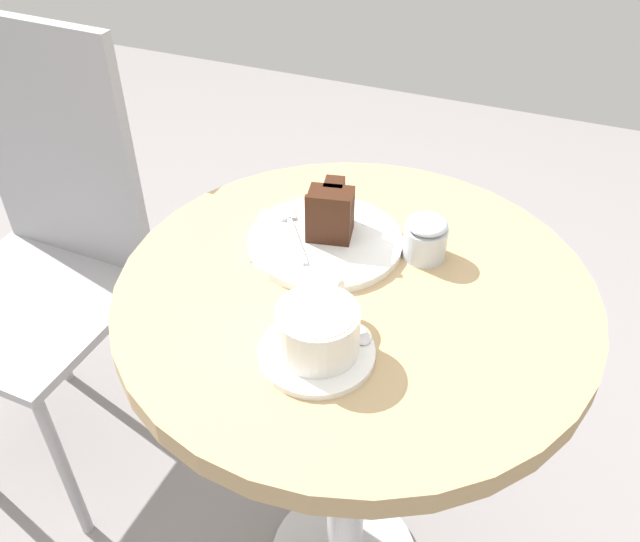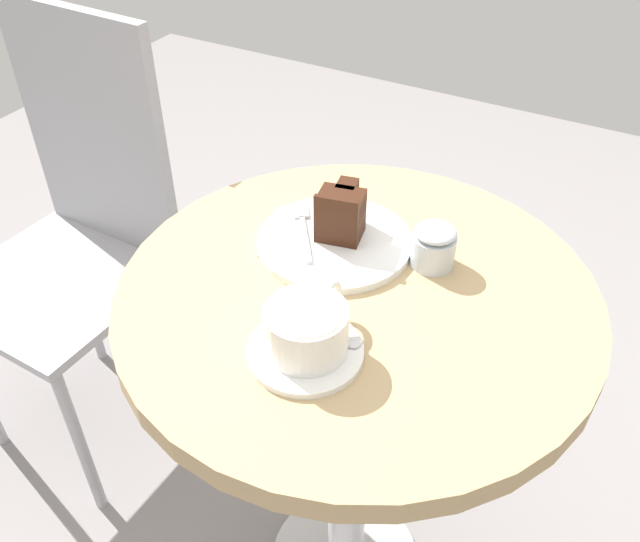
{
  "view_description": "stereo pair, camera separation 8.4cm",
  "coord_description": "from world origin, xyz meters",
  "views": [
    {
      "loc": [
        -0.67,
        -0.21,
        1.33
      ],
      "look_at": [
        -0.04,
        0.04,
        0.78
      ],
      "focal_mm": 38.0,
      "sensor_mm": 36.0,
      "label": 1
    },
    {
      "loc": [
        -0.63,
        -0.29,
        1.33
      ],
      "look_at": [
        -0.04,
        0.04,
        0.78
      ],
      "focal_mm": 38.0,
      "sensor_mm": 36.0,
      "label": 2
    }
  ],
  "objects": [
    {
      "name": "sugar_pot",
      "position": [
        0.1,
        -0.07,
        0.77
      ],
      "size": [
        0.06,
        0.06,
        0.06
      ],
      "color": "silver",
      "rests_on": "cafe_table"
    },
    {
      "name": "napkin",
      "position": [
        0.07,
        0.11,
        0.74
      ],
      "size": [
        0.18,
        0.17,
        0.0
      ],
      "rotation": [
        0.0,
        0.0,
        3.48
      ],
      "color": "tan",
      "rests_on": "cafe_table"
    },
    {
      "name": "cake_plate",
      "position": [
        0.07,
        0.07,
        0.74
      ],
      "size": [
        0.23,
        0.23,
        0.01
      ],
      "color": "white",
      "rests_on": "cafe_table"
    },
    {
      "name": "coffee_cup",
      "position": [
        -0.14,
        0.0,
        0.78
      ],
      "size": [
        0.14,
        0.1,
        0.06
      ],
      "color": "white",
      "rests_on": "saucer"
    },
    {
      "name": "cafe_table",
      "position": [
        0.0,
        0.0,
        0.6
      ],
      "size": [
        0.65,
        0.65,
        0.74
      ],
      "color": "tan",
      "rests_on": "ground"
    },
    {
      "name": "saucer",
      "position": [
        -0.14,
        0.0,
        0.74
      ],
      "size": [
        0.14,
        0.14,
        0.01
      ],
      "color": "white",
      "rests_on": "cafe_table"
    },
    {
      "name": "cafe_chair",
      "position": [
        0.12,
        0.68,
        0.55
      ],
      "size": [
        0.39,
        0.39,
        0.95
      ],
      "rotation": [
        0.0,
        0.0,
        4.67
      ],
      "color": "#9E9EA3",
      "rests_on": "ground"
    },
    {
      "name": "teaspoon",
      "position": [
        -0.1,
        -0.02,
        0.75
      ],
      "size": [
        0.02,
        0.1,
        0.0
      ],
      "rotation": [
        0.0,
        0.0,
        4.68
      ],
      "color": "silver",
      "rests_on": "saucer"
    },
    {
      "name": "cake_slice",
      "position": [
        0.08,
        0.07,
        0.79
      ],
      "size": [
        0.08,
        0.07,
        0.08
      ],
      "rotation": [
        0.0,
        0.0,
        0.21
      ],
      "color": "#422619",
      "rests_on": "cake_plate"
    },
    {
      "name": "fork",
      "position": [
        0.07,
        0.13,
        0.75
      ],
      "size": [
        0.13,
        0.1,
        0.0
      ],
      "rotation": [
        0.0,
        0.0,
        0.62
      ],
      "color": "silver",
      "rests_on": "cake_plate"
    }
  ]
}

